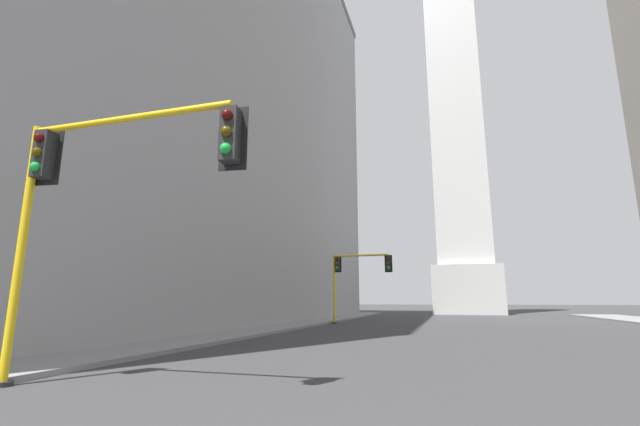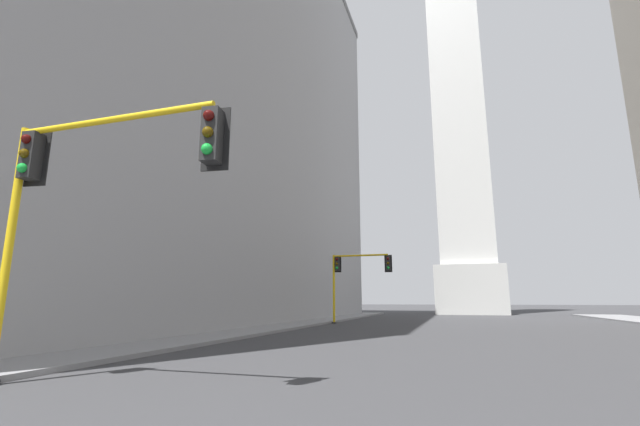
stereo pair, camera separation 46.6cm
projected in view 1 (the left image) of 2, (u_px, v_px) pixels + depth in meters
sidewalk_left at (238, 331)px, 23.78m from camera, size 5.00×72.45×0.15m
building_left at (188, 80)px, 37.90m from camera, size 19.33×55.20×41.77m
obelisk at (451, 60)px, 63.62m from camera, size 8.71×8.71×76.87m
traffic_light_near_left at (95, 176)px, 9.11m from camera, size 5.45×0.53×5.66m
traffic_light_mid_left at (354, 271)px, 33.32m from camera, size 4.79×0.51×5.28m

